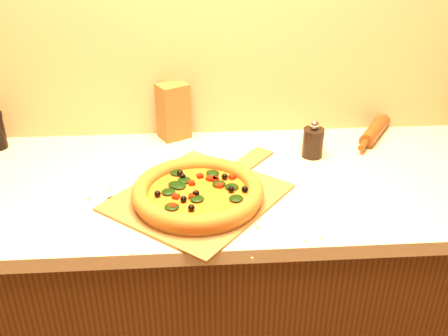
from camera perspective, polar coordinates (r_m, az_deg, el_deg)
cabinet at (r=1.73m, az=-1.02°, el=-14.88°), size 2.80×0.65×0.86m
countertop at (r=1.45m, az=-1.17°, el=-1.87°), size 2.84×0.68×0.04m
pizza_peel at (r=1.36m, az=-2.57°, el=-3.05°), size 0.55×0.57×0.01m
pizza at (r=1.32m, az=-3.01°, el=-2.82°), size 0.35×0.35×0.05m
bottle_cap at (r=1.37m, az=-12.60°, el=-3.58°), size 0.04×0.04×0.01m
pepper_grinder at (r=1.57m, az=10.13°, el=2.99°), size 0.07×0.07×0.12m
rolling_pin at (r=1.78m, az=16.98°, el=4.30°), size 0.21×0.30×0.05m
paper_bag at (r=1.67m, az=-5.80°, el=6.47°), size 0.12×0.11×0.19m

